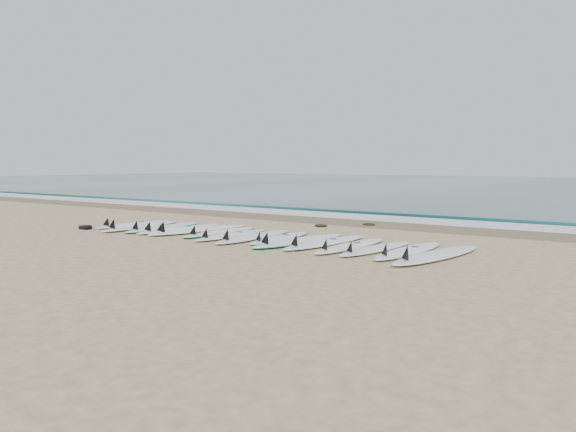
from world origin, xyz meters
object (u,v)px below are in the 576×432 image
Objects in this scene: surfboard_7 at (253,236)px; surfboard_14 at (435,255)px; leash_coil at (86,227)px; surfboard_0 at (133,224)px.

surfboard_14 is (4.13, -0.10, 0.00)m from surfboard_7.
surfboard_0 is at bearing 70.47° from leash_coil.
surfboard_7 reaches higher than leash_coil.
surfboard_14 reaches higher than surfboard_0.
surfboard_0 is 8.28m from surfboard_14.
surfboard_14 is 6.25× the size of leash_coil.
surfboard_14 reaches higher than leash_coil.
surfboard_0 is at bearing -174.05° from surfboard_14.
leash_coil is (-0.41, -1.14, -0.00)m from surfboard_0.
surfboard_14 is at bearing 5.74° from leash_coil.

